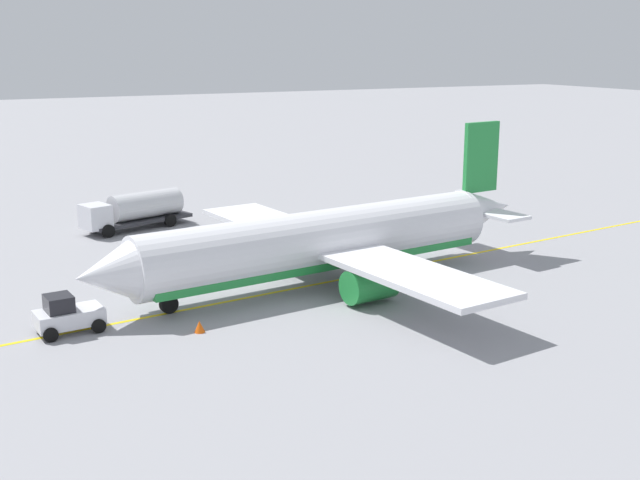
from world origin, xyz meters
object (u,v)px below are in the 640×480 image
Objects in this scene: pushback_tug at (67,315)px; refueling_worker at (237,224)px; airplane at (326,242)px; fuel_tanker at (135,209)px; safety_cone_wingtip at (62,299)px; safety_cone_nose at (200,327)px.

refueling_worker is (-17.03, -18.08, -0.19)m from pushback_tug.
airplane is 9.01× the size of pushback_tug.
fuel_tanker is at bearing -36.92° from refueling_worker.
safety_cone_wingtip is at bearing -10.80° from airplane.
refueling_worker is at bearing -141.89° from safety_cone_wingtip.
airplane is 22.80m from fuel_tanker.
safety_cone_nose is (3.27, 26.85, -1.38)m from fuel_tanker.
refueling_worker is 2.55× the size of safety_cone_nose.
pushback_tug is (17.11, 1.96, -1.80)m from airplane.
airplane reaches higher than safety_cone_wingtip.
safety_cone_wingtip is (16.51, 12.95, -0.49)m from refueling_worker.
safety_cone_nose reaches higher than safety_cone_wingtip.
airplane is 16.24m from refueling_worker.
pushback_tug is (9.78, 23.53, -0.71)m from fuel_tanker.
pushback_tug is 24.84m from refueling_worker.
fuel_tanker reaches higher than pushback_tug.
safety_cone_nose is (10.60, 5.28, -2.48)m from airplane.
pushback_tug reaches higher than safety_cone_nose.
fuel_tanker is at bearing -112.58° from pushback_tug.
safety_cone_nose is (-6.51, 3.32, -0.67)m from pushback_tug.
airplane reaches higher than fuel_tanker.
airplane is at bearing 108.77° from fuel_tanker.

